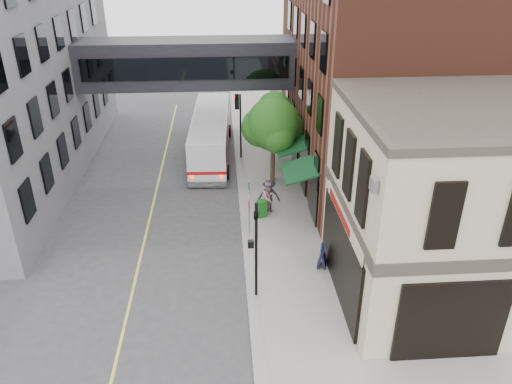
{
  "coord_description": "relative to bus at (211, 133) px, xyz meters",
  "views": [
    {
      "loc": [
        -0.81,
        -15.03,
        13.91
      ],
      "look_at": [
        0.62,
        5.22,
        3.46
      ],
      "focal_mm": 35.0,
      "sensor_mm": 36.0,
      "label": 1
    }
  ],
  "objects": [
    {
      "name": "skyway_bridge",
      "position": [
        -1.35,
        0.07,
        4.86
      ],
      "size": [
        14.0,
        3.18,
        3.0
      ],
      "color": "black",
      "rests_on": "ground"
    },
    {
      "name": "pedestrian_c",
      "position": [
        3.27,
        -8.67,
        -0.53
      ],
      "size": [
        1.29,
        0.8,
        1.93
      ],
      "primitive_type": "imported",
      "rotation": [
        0.0,
        0.0,
        -0.07
      ],
      "color": "black",
      "rests_on": "sidewalk_main"
    },
    {
      "name": "brick_building",
      "position": [
        11.63,
        -2.93,
        5.35
      ],
      "size": [
        13.76,
        18.0,
        14.0
      ],
      "color": "#522719",
      "rests_on": "ground"
    },
    {
      "name": "traffic_signal_near",
      "position": [
        2.02,
        -15.93,
        1.34
      ],
      "size": [
        0.44,
        0.22,
        4.6
      ],
      "color": "black",
      "rests_on": "sidewalk_main"
    },
    {
      "name": "ground",
      "position": [
        1.65,
        -17.93,
        -1.64
      ],
      "size": [
        120.0,
        120.0,
        0.0
      ],
      "primitive_type": "plane",
      "color": "#38383A",
      "rests_on": "ground"
    },
    {
      "name": "traffic_signal_far",
      "position": [
        1.92,
        -0.93,
        1.7
      ],
      "size": [
        0.53,
        0.28,
        4.5
      ],
      "color": "black",
      "rests_on": "sidewalk_main"
    },
    {
      "name": "pedestrian_b",
      "position": [
        3.25,
        -8.79,
        -0.55
      ],
      "size": [
        1.15,
        1.07,
        1.88
      ],
      "primitive_type": "imported",
      "rotation": [
        0.0,
        0.0,
        0.51
      ],
      "color": "#C27E8A",
      "rests_on": "sidewalk_main"
    },
    {
      "name": "pedestrian_a",
      "position": [
        3.22,
        -8.59,
        -0.56
      ],
      "size": [
        0.73,
        0.53,
        1.86
      ],
      "primitive_type": "imported",
      "rotation": [
        0.0,
        0.0,
        0.13
      ],
      "color": "beige",
      "rests_on": "sidewalk_main"
    },
    {
      "name": "street_sign_pole",
      "position": [
        2.05,
        -10.93,
        0.29
      ],
      "size": [
        0.08,
        0.75,
        3.0
      ],
      "color": "gray",
      "rests_on": "sidewalk_main"
    },
    {
      "name": "sandwich_board",
      "position": [
        5.25,
        -14.06,
        -0.94
      ],
      "size": [
        0.55,
        0.7,
        1.11
      ],
      "primitive_type": "cube",
      "rotation": [
        0.0,
        0.0,
        -0.26
      ],
      "color": "black",
      "rests_on": "sidewalk_main"
    },
    {
      "name": "bus",
      "position": [
        0.0,
        0.0,
        0.0
      ],
      "size": [
        2.98,
        10.98,
        2.93
      ],
      "color": "silver",
      "rests_on": "ground"
    },
    {
      "name": "lane_marking",
      "position": [
        -3.35,
        -7.93,
        -1.64
      ],
      "size": [
        0.12,
        40.0,
        0.01
      ],
      "primitive_type": "cube",
      "color": "#D8CC4C",
      "rests_on": "ground"
    },
    {
      "name": "street_tree",
      "position": [
        3.85,
        -4.71,
        2.27
      ],
      "size": [
        3.8,
        3.2,
        5.6
      ],
      "color": "#382619",
      "rests_on": "sidewalk_main"
    },
    {
      "name": "sidewalk_main",
      "position": [
        3.65,
        -3.93,
        -1.57
      ],
      "size": [
        4.0,
        60.0,
        0.15
      ],
      "primitive_type": "cube",
      "color": "gray",
      "rests_on": "ground"
    },
    {
      "name": "newspaper_box",
      "position": [
        2.84,
        -9.22,
        -1.01
      ],
      "size": [
        0.58,
        0.55,
        0.96
      ],
      "primitive_type": "cube",
      "rotation": [
        0.0,
        0.0,
        0.3
      ],
      "color": "#145B15",
      "rests_on": "sidewalk_main"
    },
    {
      "name": "corner_building",
      "position": [
        10.63,
        -15.93,
        2.57
      ],
      "size": [
        10.19,
        8.12,
        8.45
      ],
      "color": "#C0AB93",
      "rests_on": "ground"
    }
  ]
}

